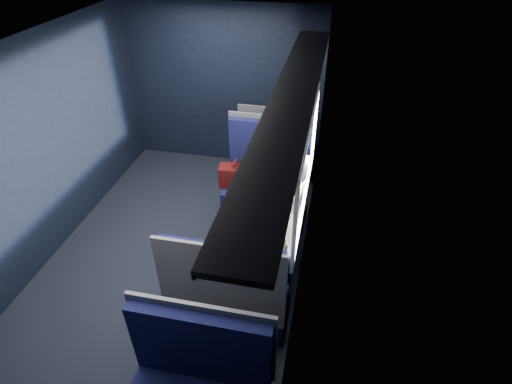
% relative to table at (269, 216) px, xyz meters
% --- Properties ---
extents(ground, '(2.80, 4.20, 0.01)m').
position_rel_table_xyz_m(ground, '(-1.03, 0.00, -0.67)').
color(ground, black).
extents(room_shell, '(3.00, 4.40, 2.40)m').
position_rel_table_xyz_m(room_shell, '(-1.01, 0.00, 0.81)').
color(room_shell, black).
rests_on(room_shell, ground).
extents(table, '(0.62, 1.00, 0.74)m').
position_rel_table_xyz_m(table, '(0.00, 0.00, 0.00)').
color(table, '#54565E').
rests_on(table, ground).
extents(seat_bay_near, '(1.09, 0.62, 1.26)m').
position_rel_table_xyz_m(seat_bay_near, '(-0.20, 0.87, -0.24)').
color(seat_bay_near, '#0B0C34').
rests_on(seat_bay_near, ground).
extents(seat_bay_far, '(1.04, 0.62, 1.26)m').
position_rel_table_xyz_m(seat_bay_far, '(-0.18, -0.87, -0.25)').
color(seat_bay_far, '#0B0C34').
rests_on(seat_bay_far, ground).
extents(seat_row_front, '(1.04, 0.51, 1.16)m').
position_rel_table_xyz_m(seat_row_front, '(-0.18, 1.80, -0.25)').
color(seat_row_front, '#0B0C34').
rests_on(seat_row_front, ground).
extents(man, '(0.53, 0.56, 1.32)m').
position_rel_table_xyz_m(man, '(0.07, 0.70, 0.06)').
color(man, black).
rests_on(man, ground).
extents(woman, '(0.53, 0.56, 1.32)m').
position_rel_table_xyz_m(woman, '(0.07, -0.71, 0.06)').
color(woman, black).
rests_on(woman, ground).
extents(papers, '(0.77, 0.95, 0.01)m').
position_rel_table_xyz_m(papers, '(-0.12, 0.12, 0.08)').
color(papers, white).
rests_on(papers, table).
extents(laptop, '(0.30, 0.34, 0.21)m').
position_rel_table_xyz_m(laptop, '(0.25, 0.16, 0.14)').
color(laptop, silver).
rests_on(laptop, table).
extents(bottle_small, '(0.06, 0.06, 0.21)m').
position_rel_table_xyz_m(bottle_small, '(0.25, 0.20, 0.17)').
color(bottle_small, silver).
rests_on(bottle_small, table).
extents(cup, '(0.07, 0.07, 0.09)m').
position_rel_table_xyz_m(cup, '(0.26, 0.43, 0.12)').
color(cup, white).
rests_on(cup, table).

